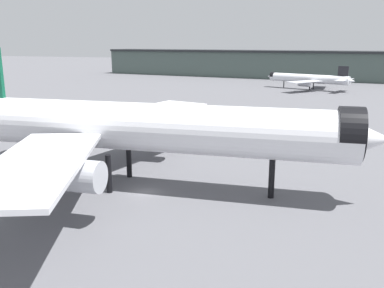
# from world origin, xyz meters

# --- Properties ---
(ground) EXTENTS (900.00, 900.00, 0.00)m
(ground) POSITION_xyz_m (0.00, 0.00, 0.00)
(ground) COLOR #56565B
(airliner_near_gate) EXTENTS (66.65, 60.56, 19.34)m
(airliner_near_gate) POSITION_xyz_m (-2.23, 2.30, 8.52)
(airliner_near_gate) COLOR white
(airliner_near_gate) RESTS_ON ground
(airliner_far_taxiway) EXTENTS (38.63, 34.53, 10.58)m
(airliner_far_taxiway) POSITION_xyz_m (12.53, 137.95, 4.66)
(airliner_far_taxiway) COLOR silver
(airliner_far_taxiway) RESTS_ON ground
(terminal_building) EXTENTS (212.48, 45.17, 30.02)m
(terminal_building) POSITION_xyz_m (-8.99, 192.40, 8.00)
(terminal_building) COLOR #475651
(terminal_building) RESTS_ON ground
(service_truck_front) EXTENTS (5.30, 5.69, 3.00)m
(service_truck_front) POSITION_xyz_m (-1.31, 42.92, 1.59)
(service_truck_front) COLOR black
(service_truck_front) RESTS_ON ground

